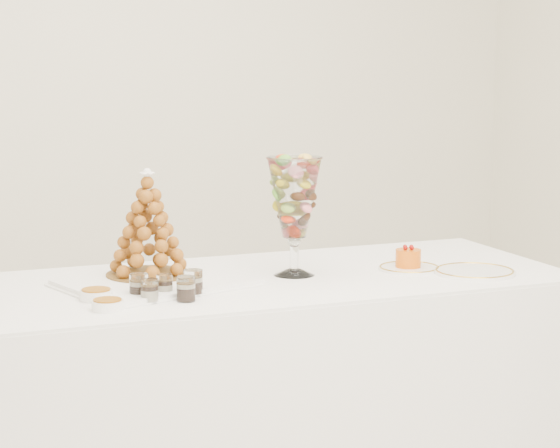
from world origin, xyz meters
TOP-DOWN VIEW (x-y plane):
  - buffet_table at (0.05, 0.31)m, footprint 2.12×0.96m
  - lace_tray at (-0.26, 0.35)m, footprint 0.63×0.52m
  - macaron_vase at (0.20, 0.31)m, footprint 0.18×0.18m
  - cake_plate at (0.59, 0.21)m, footprint 0.21×0.21m
  - spare_plate at (0.75, 0.07)m, footprint 0.27×0.27m
  - verrine_a at (-0.38, 0.19)m, footprint 0.07×0.07m
  - verrine_b at (-0.30, 0.19)m, footprint 0.05×0.05m
  - verrine_c at (-0.21, 0.17)m, footprint 0.07×0.07m
  - verrine_d at (-0.36, 0.13)m, footprint 0.06×0.06m
  - verrine_e at (-0.26, 0.10)m, footprint 0.06×0.06m
  - ramekin_back at (-0.50, 0.23)m, footprint 0.10×0.10m
  - ramekin_front at (-0.50, 0.10)m, footprint 0.09×0.09m
  - croquembouche at (-0.26, 0.43)m, footprint 0.28×0.28m
  - mousse_cake at (0.58, 0.22)m, footprint 0.09×0.09m

SIDE VIEW (x-z plane):
  - buffet_table at x=0.05m, z-range 0.00..0.79m
  - cake_plate at x=0.59m, z-range 0.79..0.80m
  - spare_plate at x=0.75m, z-range 0.79..0.80m
  - lace_tray at x=-0.26m, z-range 0.79..0.81m
  - ramekin_front at x=-0.50m, z-range 0.79..0.82m
  - ramekin_back at x=-0.50m, z-range 0.79..0.82m
  - verrine_b at x=-0.30m, z-range 0.79..0.85m
  - verrine_d at x=-0.36m, z-range 0.79..0.86m
  - verrine_e at x=-0.26m, z-range 0.79..0.86m
  - verrine_a at x=-0.38m, z-range 0.79..0.86m
  - verrine_c at x=-0.21m, z-range 0.79..0.87m
  - mousse_cake at x=0.58m, z-range 0.79..0.87m
  - croquembouche at x=-0.26m, z-range 0.80..1.15m
  - macaron_vase at x=0.20m, z-range 0.85..1.24m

